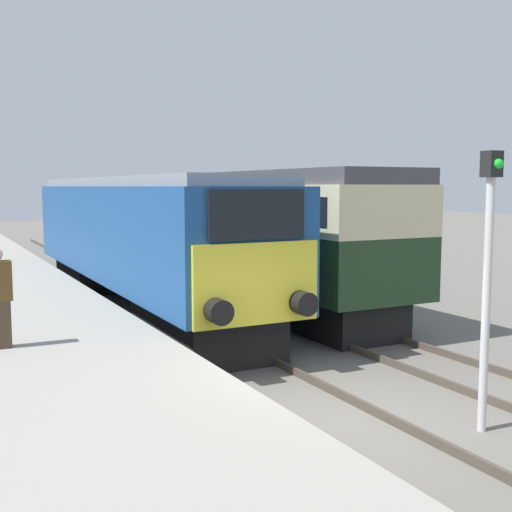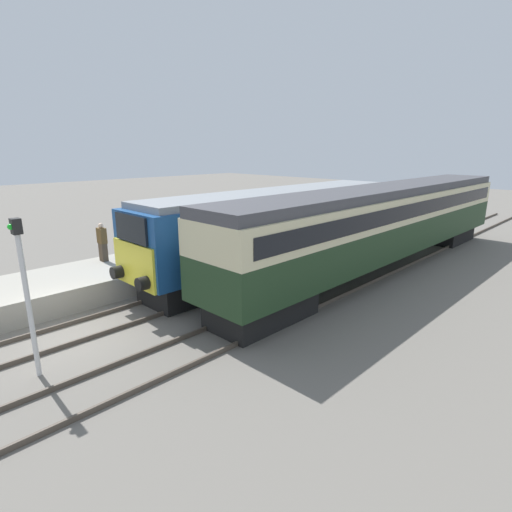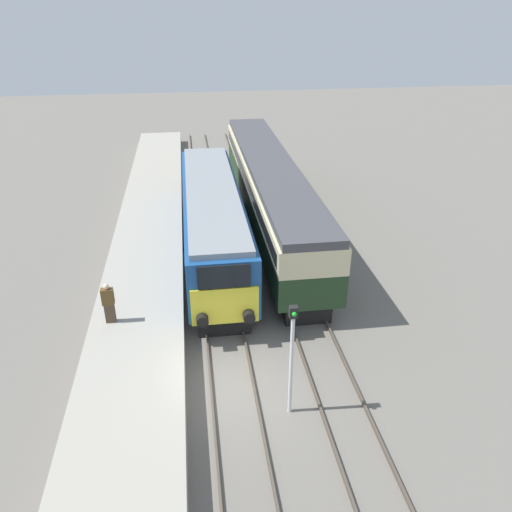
% 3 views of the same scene
% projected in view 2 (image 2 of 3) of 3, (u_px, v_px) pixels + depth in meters
% --- Properties ---
extents(ground_plane, '(120.00, 120.00, 0.00)m').
position_uv_depth(ground_plane, '(69.00, 335.00, 12.08)').
color(ground_plane, slate).
extents(platform_left, '(3.50, 50.00, 0.87)m').
position_uv_depth(platform_left, '(207.00, 254.00, 19.71)').
color(platform_left, '#9E998C').
rests_on(platform_left, ground_plane).
extents(rails_near_track, '(1.51, 60.00, 0.14)m').
position_uv_depth(rails_near_track, '(200.00, 292.00, 15.51)').
color(rails_near_track, '#4C4238').
rests_on(rails_near_track, ground_plane).
extents(rails_far_track, '(1.50, 60.00, 0.14)m').
position_uv_depth(rails_far_track, '(264.00, 317.00, 13.21)').
color(rails_far_track, '#4C4238').
rests_on(rails_far_track, ground_plane).
extents(locomotive, '(2.70, 14.98, 3.72)m').
position_uv_depth(locomotive, '(279.00, 226.00, 18.14)').
color(locomotive, black).
rests_on(locomotive, ground_plane).
extents(passenger_carriage, '(2.75, 20.84, 3.87)m').
position_uv_depth(passenger_carriage, '(387.00, 219.00, 18.22)').
color(passenger_carriage, black).
rests_on(passenger_carriage, ground_plane).
extents(person_on_platform, '(0.44, 0.26, 1.63)m').
position_uv_depth(person_on_platform, '(102.00, 242.00, 16.73)').
color(person_on_platform, '#473828').
rests_on(person_on_platform, platform_left).
extents(signal_post, '(0.24, 0.28, 3.96)m').
position_uv_depth(signal_post, '(25.00, 286.00, 9.37)').
color(signal_post, silver).
rests_on(signal_post, ground_plane).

